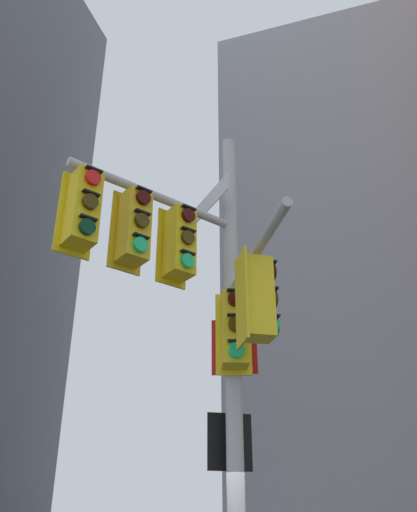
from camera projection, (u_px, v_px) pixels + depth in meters
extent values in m
cube|color=#9399A3|center=(382.00, 287.00, 34.10)|extent=(16.29, 16.29, 31.16)
cylinder|color=#B2B2B5|center=(233.00, 369.00, 7.29)|extent=(0.22, 0.22, 7.60)
cylinder|color=#B2B2B5|center=(157.00, 197.00, 7.56)|extent=(1.60, 2.26, 0.12)
cylinder|color=#B2B2B5|center=(255.00, 254.00, 6.74)|extent=(1.30, 2.18, 0.12)
cube|color=yellow|center=(172.00, 248.00, 7.64)|extent=(0.30, 0.41, 1.14)
cube|color=yellow|center=(179.00, 243.00, 7.51)|extent=(0.47, 0.47, 1.00)
cylinder|color=#360605|center=(188.00, 215.00, 7.53)|extent=(0.16, 0.20, 0.20)
cube|color=black|center=(189.00, 208.00, 7.58)|extent=(0.18, 0.22, 0.02)
cylinder|color=#3C2C06|center=(188.00, 238.00, 7.37)|extent=(0.16, 0.20, 0.20)
cube|color=black|center=(188.00, 230.00, 7.42)|extent=(0.18, 0.22, 0.02)
cylinder|color=#19C672|center=(188.00, 261.00, 7.21)|extent=(0.16, 0.20, 0.20)
cube|color=black|center=(188.00, 253.00, 7.26)|extent=(0.18, 0.22, 0.02)
cube|color=gold|center=(126.00, 233.00, 7.24)|extent=(0.30, 0.41, 1.14)
cube|color=gold|center=(134.00, 227.00, 7.11)|extent=(0.47, 0.47, 1.00)
cylinder|color=#360605|center=(143.00, 198.00, 7.13)|extent=(0.16, 0.20, 0.20)
cube|color=black|center=(144.00, 190.00, 7.18)|extent=(0.18, 0.22, 0.02)
cylinder|color=#3C2C06|center=(142.00, 221.00, 6.97)|extent=(0.16, 0.20, 0.20)
cube|color=black|center=(143.00, 212.00, 7.02)|extent=(0.18, 0.22, 0.02)
cylinder|color=#19C672|center=(140.00, 245.00, 6.81)|extent=(0.16, 0.20, 0.20)
cube|color=black|center=(141.00, 236.00, 6.86)|extent=(0.18, 0.22, 0.02)
cube|color=yellow|center=(76.00, 215.00, 6.84)|extent=(0.30, 0.41, 1.14)
cube|color=yellow|center=(83.00, 209.00, 6.71)|extent=(0.47, 0.47, 1.00)
cylinder|color=red|center=(93.00, 178.00, 6.73)|extent=(0.16, 0.20, 0.20)
cube|color=black|center=(94.00, 170.00, 6.78)|extent=(0.18, 0.22, 0.02)
cylinder|color=#3C2C06|center=(90.00, 202.00, 6.57)|extent=(0.16, 0.20, 0.20)
cube|color=black|center=(91.00, 193.00, 6.62)|extent=(0.18, 0.22, 0.02)
cylinder|color=#06311C|center=(87.00, 227.00, 6.41)|extent=(0.16, 0.20, 0.20)
cube|color=black|center=(88.00, 218.00, 6.46)|extent=(0.18, 0.22, 0.02)
cube|color=yellow|center=(242.00, 297.00, 6.43)|extent=(0.26, 0.43, 1.14)
cube|color=yellow|center=(257.00, 299.00, 6.46)|extent=(0.46, 0.46, 1.00)
cylinder|color=#360605|center=(272.00, 273.00, 6.66)|extent=(0.15, 0.20, 0.20)
cube|color=black|center=(272.00, 265.00, 6.72)|extent=(0.17, 0.23, 0.02)
cylinder|color=#3C2C06|center=(273.00, 300.00, 6.50)|extent=(0.15, 0.20, 0.20)
cube|color=black|center=(273.00, 291.00, 6.56)|extent=(0.17, 0.23, 0.02)
cylinder|color=#19C672|center=(275.00, 328.00, 6.34)|extent=(0.15, 0.20, 0.20)
cube|color=black|center=(275.00, 318.00, 6.40)|extent=(0.17, 0.23, 0.02)
cube|color=yellow|center=(233.00, 334.00, 7.38)|extent=(0.46, 0.19, 1.14)
cube|color=yellow|center=(235.00, 329.00, 7.22)|extent=(0.44, 0.44, 1.00)
cylinder|color=#360605|center=(235.00, 299.00, 7.20)|extent=(0.21, 0.13, 0.20)
cube|color=black|center=(235.00, 290.00, 7.25)|extent=(0.23, 0.14, 0.02)
cylinder|color=#3C2C06|center=(236.00, 324.00, 7.04)|extent=(0.21, 0.13, 0.20)
cube|color=black|center=(236.00, 315.00, 7.09)|extent=(0.23, 0.14, 0.02)
cylinder|color=#19C672|center=(236.00, 350.00, 6.88)|extent=(0.21, 0.13, 0.20)
cube|color=black|center=(236.00, 341.00, 6.93)|extent=(0.23, 0.14, 0.02)
cube|color=white|center=(210.00, 201.00, 8.31)|extent=(0.83, 0.85, 0.28)
cube|color=#19479E|center=(210.00, 201.00, 8.31)|extent=(0.80, 0.82, 0.24)
cube|color=red|center=(234.00, 346.00, 7.66)|extent=(0.63, 0.12, 0.80)
cube|color=white|center=(234.00, 346.00, 7.66)|extent=(0.59, 0.11, 0.76)
cube|color=black|center=(230.00, 442.00, 7.07)|extent=(0.52, 0.33, 0.72)
cube|color=white|center=(230.00, 442.00, 7.07)|extent=(0.48, 0.31, 0.68)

